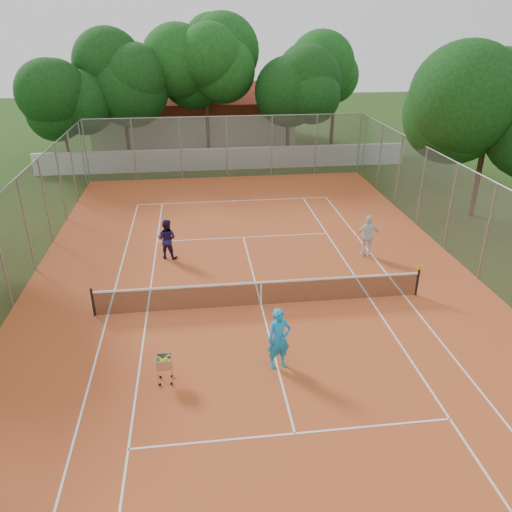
{
  "coord_description": "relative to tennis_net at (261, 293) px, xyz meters",
  "views": [
    {
      "loc": [
        -2.15,
        -15.68,
        9.39
      ],
      "look_at": [
        0.0,
        1.5,
        1.3
      ],
      "focal_mm": 35.0,
      "sensor_mm": 36.0,
      "label": 1
    }
  ],
  "objects": [
    {
      "name": "player_far_left",
      "position": [
        -3.52,
        4.55,
        0.4
      ],
      "size": [
        1.05,
        0.93,
        1.79
      ],
      "primitive_type": "imported",
      "rotation": [
        0.0,
        0.0,
        2.8
      ],
      "color": "#201643",
      "rests_on": "court_pad"
    },
    {
      "name": "boundary_wall",
      "position": [
        0.0,
        19.0,
        0.24
      ],
      "size": [
        26.0,
        0.3,
        1.5
      ],
      "primitive_type": "cube",
      "color": "silver",
      "rests_on": "ground"
    },
    {
      "name": "tennis_net",
      "position": [
        0.0,
        0.0,
        0.0
      ],
      "size": [
        11.88,
        0.1,
        0.98
      ],
      "primitive_type": "cube",
      "color": "black",
      "rests_on": "court_pad"
    },
    {
      "name": "player_far_right",
      "position": [
        5.21,
        3.69,
        0.45
      ],
      "size": [
        1.12,
        0.51,
        1.87
      ],
      "primitive_type": "imported",
      "rotation": [
        0.0,
        0.0,
        3.1
      ],
      "color": "silver",
      "rests_on": "court_pad"
    },
    {
      "name": "ball_hopper",
      "position": [
        -3.3,
        -3.96,
        -0.02
      ],
      "size": [
        0.47,
        0.47,
        0.93
      ],
      "primitive_type": "cube",
      "rotation": [
        0.0,
        0.0,
        0.05
      ],
      "color": "#B5B5BC",
      "rests_on": "court_pad"
    },
    {
      "name": "clubhouse",
      "position": [
        -2.0,
        29.0,
        1.69
      ],
      "size": [
        16.4,
        9.0,
        4.4
      ],
      "primitive_type": "cube",
      "color": "beige",
      "rests_on": "ground"
    },
    {
      "name": "perimeter_fence",
      "position": [
        0.0,
        0.0,
        1.49
      ],
      "size": [
        18.0,
        34.0,
        4.0
      ],
      "primitive_type": "cube",
      "color": "slate",
      "rests_on": "ground"
    },
    {
      "name": "court_pad",
      "position": [
        0.0,
        0.0,
        -0.5
      ],
      "size": [
        18.0,
        34.0,
        0.02
      ],
      "primitive_type": "cube",
      "color": "#BE5225",
      "rests_on": "ground"
    },
    {
      "name": "tropical_trees",
      "position": [
        0.0,
        22.0,
        4.49
      ],
      "size": [
        29.0,
        19.0,
        10.0
      ],
      "primitive_type": "cube",
      "color": "black",
      "rests_on": "ground"
    },
    {
      "name": "ground",
      "position": [
        0.0,
        0.0,
        -0.51
      ],
      "size": [
        120.0,
        120.0,
        0.0
      ],
      "primitive_type": "plane",
      "color": "#1A320D",
      "rests_on": "ground"
    },
    {
      "name": "court_lines",
      "position": [
        0.0,
        0.0,
        -0.49
      ],
      "size": [
        10.98,
        23.78,
        0.01
      ],
      "primitive_type": "cube",
      "color": "white",
      "rests_on": "court_pad"
    },
    {
      "name": "player_near",
      "position": [
        0.04,
        -3.64,
        0.48
      ],
      "size": [
        0.79,
        0.59,
        1.95
      ],
      "primitive_type": "imported",
      "rotation": [
        0.0,
        0.0,
        0.2
      ],
      "color": "#188FCD",
      "rests_on": "court_pad"
    }
  ]
}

